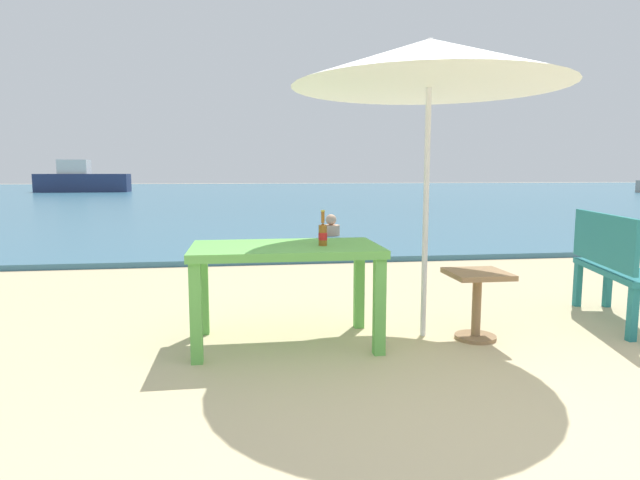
% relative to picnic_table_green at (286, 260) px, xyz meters
% --- Properties ---
extents(ground_plane, '(120.00, 120.00, 0.00)m').
position_rel_picnic_table_green_xyz_m(ground_plane, '(0.95, -1.49, -0.65)').
color(ground_plane, '#C6B287').
extents(sea_water, '(120.00, 50.00, 0.08)m').
position_rel_picnic_table_green_xyz_m(sea_water, '(0.95, 28.51, -0.61)').
color(sea_water, '#386B84').
rests_on(sea_water, ground_plane).
extents(picnic_table_green, '(1.40, 0.80, 0.76)m').
position_rel_picnic_table_green_xyz_m(picnic_table_green, '(0.00, 0.00, 0.00)').
color(picnic_table_green, '#60B24C').
rests_on(picnic_table_green, ground_plane).
extents(beer_bottle_amber, '(0.07, 0.07, 0.26)m').
position_rel_picnic_table_green_xyz_m(beer_bottle_amber, '(0.27, -0.05, 0.20)').
color(beer_bottle_amber, brown).
rests_on(beer_bottle_amber, picnic_table_green).
extents(patio_umbrella, '(2.10, 2.10, 2.30)m').
position_rel_picnic_table_green_xyz_m(patio_umbrella, '(1.10, 0.05, 1.47)').
color(patio_umbrella, silver).
rests_on(patio_umbrella, ground_plane).
extents(side_table_wood, '(0.44, 0.44, 0.54)m').
position_rel_picnic_table_green_xyz_m(side_table_wood, '(1.48, -0.10, -0.30)').
color(side_table_wood, olive).
rests_on(side_table_wood, ground_plane).
extents(bench_teal_center, '(0.63, 1.25, 0.95)m').
position_rel_picnic_table_green_xyz_m(bench_teal_center, '(2.85, 0.20, -0.11)').
color(bench_teal_center, '#237275').
rests_on(bench_teal_center, ground_plane).
extents(swimmer_person, '(0.34, 0.34, 0.41)m').
position_rel_picnic_table_green_xyz_m(swimmer_person, '(1.37, 6.24, -0.41)').
color(swimmer_person, tan).
rests_on(swimmer_person, sea_water).
extents(boat_cargo_ship, '(5.40, 1.47, 1.96)m').
position_rel_picnic_table_green_xyz_m(boat_cargo_ship, '(-10.15, 30.83, 0.14)').
color(boat_cargo_ship, navy).
rests_on(boat_cargo_ship, sea_water).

